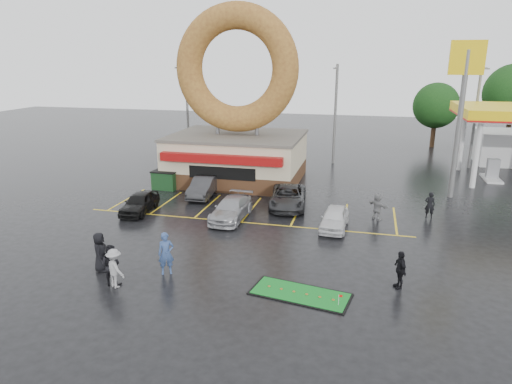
% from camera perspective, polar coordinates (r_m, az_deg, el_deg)
% --- Properties ---
extents(ground, '(120.00, 120.00, 0.00)m').
position_cam_1_polar(ground, '(24.40, -4.06, -6.44)').
color(ground, black).
rests_on(ground, ground).
extents(donut_shop, '(10.20, 8.70, 13.50)m').
position_cam_1_polar(donut_shop, '(36.13, -2.41, 8.41)').
color(donut_shop, '#472B19').
rests_on(donut_shop, ground).
extents(shell_sign, '(2.20, 0.36, 10.60)m').
position_cam_1_polar(shell_sign, '(33.95, 24.49, 11.44)').
color(shell_sign, slate).
rests_on(shell_sign, ground).
extents(streetlight_left, '(0.40, 2.21, 9.00)m').
position_cam_1_polar(streetlight_left, '(44.92, -8.61, 10.21)').
color(streetlight_left, slate).
rests_on(streetlight_left, ground).
extents(streetlight_mid, '(0.40, 2.21, 9.00)m').
position_cam_1_polar(streetlight_mid, '(42.65, 9.87, 9.83)').
color(streetlight_mid, slate).
rests_on(streetlight_mid, ground).
extents(streetlight_right, '(0.40, 2.21, 9.00)m').
position_cam_1_polar(streetlight_right, '(44.44, 25.77, 8.73)').
color(streetlight_right, slate).
rests_on(streetlight_right, ground).
extents(tree_far_d, '(4.90, 4.90, 7.00)m').
position_cam_1_polar(tree_far_d, '(54.04, 21.59, 10.01)').
color(tree_far_d, '#332114').
rests_on(tree_far_d, ground).
extents(car_black, '(1.80, 3.90, 1.29)m').
position_cam_1_polar(car_black, '(29.89, -14.35, -1.29)').
color(car_black, black).
rests_on(car_black, ground).
extents(car_dgrey, '(1.74, 4.27, 1.38)m').
position_cam_1_polar(car_dgrey, '(32.57, -6.57, 0.65)').
color(car_dgrey, '#2A292C').
rests_on(car_dgrey, ground).
extents(car_silver, '(1.95, 4.50, 1.29)m').
position_cam_1_polar(car_silver, '(27.81, -3.10, -2.11)').
color(car_silver, '#9B9A9F').
rests_on(car_silver, ground).
extents(car_grey, '(2.82, 5.14, 1.36)m').
position_cam_1_polar(car_grey, '(30.11, 4.02, -0.60)').
color(car_grey, '#2B2B2D').
rests_on(car_grey, ground).
extents(car_white, '(1.62, 3.68, 1.23)m').
position_cam_1_polar(car_white, '(26.61, 9.78, -3.26)').
color(car_white, silver).
rests_on(car_white, ground).
extents(person_blue, '(0.85, 0.75, 1.97)m').
position_cam_1_polar(person_blue, '(21.14, -11.18, -7.54)').
color(person_blue, '#31497B').
rests_on(person_blue, ground).
extents(person_blackjkt, '(0.90, 0.71, 1.83)m').
position_cam_1_polar(person_blackjkt, '(20.78, -17.70, -8.67)').
color(person_blackjkt, black).
rests_on(person_blackjkt, ground).
extents(person_hoodie, '(1.29, 1.05, 1.74)m').
position_cam_1_polar(person_hoodie, '(20.54, -17.27, -9.09)').
color(person_hoodie, gray).
rests_on(person_hoodie, ground).
extents(person_bystander, '(0.88, 1.06, 1.86)m').
position_cam_1_polar(person_bystander, '(22.21, -18.92, -7.10)').
color(person_bystander, black).
rests_on(person_bystander, ground).
extents(person_cameraman, '(0.73, 1.06, 1.67)m').
position_cam_1_polar(person_cameraman, '(20.53, 17.55, -9.23)').
color(person_cameraman, black).
rests_on(person_cameraman, ground).
extents(person_walker_near, '(1.48, 1.41, 1.67)m').
position_cam_1_polar(person_walker_near, '(28.58, 14.93, -1.74)').
color(person_walker_near, gray).
rests_on(person_walker_near, ground).
extents(person_walker_far, '(0.65, 0.47, 1.65)m').
position_cam_1_polar(person_walker_far, '(29.86, 20.90, -1.52)').
color(person_walker_far, black).
rests_on(person_walker_far, ground).
extents(dumpster, '(1.87, 1.30, 1.30)m').
position_cam_1_polar(dumpster, '(34.91, -11.23, 1.44)').
color(dumpster, '#19411E').
rests_on(dumpster, ground).
extents(putting_green, '(4.35, 2.45, 0.52)m').
position_cam_1_polar(putting_green, '(19.50, 5.55, -12.56)').
color(putting_green, black).
rests_on(putting_green, ground).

